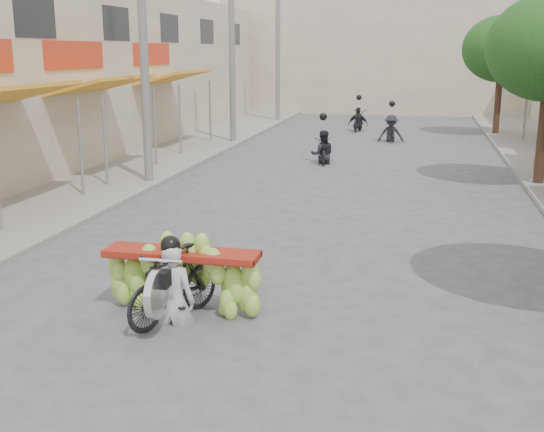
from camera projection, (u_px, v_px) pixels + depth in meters
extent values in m
plane|color=#58585D|center=(196.00, 425.00, 6.95)|extent=(120.00, 120.00, 0.00)
cube|color=gray|center=(139.00, 164.00, 22.62)|extent=(4.00, 60.00, 0.12)
cube|color=orange|center=(5.00, 95.00, 15.37)|extent=(1.77, 4.00, 0.53)
cylinder|color=slate|center=(81.00, 150.00, 17.26)|extent=(0.08, 0.08, 2.55)
cube|color=orange|center=(104.00, 84.00, 20.11)|extent=(1.77, 4.00, 0.53)
cylinder|color=slate|center=(105.00, 143.00, 18.58)|extent=(0.08, 0.08, 2.55)
cylinder|color=slate|center=(155.00, 128.00, 22.00)|extent=(0.08, 0.08, 2.55)
cube|color=red|center=(75.00, 55.00, 20.09)|extent=(0.10, 3.50, 0.80)
cube|color=orange|center=(174.00, 77.00, 25.81)|extent=(1.77, 4.00, 0.53)
cylinder|color=slate|center=(180.00, 121.00, 24.28)|extent=(0.08, 0.08, 2.55)
cylinder|color=slate|center=(210.00, 112.00, 27.70)|extent=(0.08, 0.08, 2.55)
cube|color=red|center=(152.00, 54.00, 25.79)|extent=(0.10, 3.50, 0.80)
cube|color=#1E2328|center=(34.00, 16.00, 17.96)|extent=(0.08, 2.00, 1.10)
cube|color=#1E2328|center=(116.00, 24.00, 22.71)|extent=(0.08, 2.00, 1.10)
cube|color=#1E2328|center=(169.00, 28.00, 27.46)|extent=(0.08, 2.00, 1.10)
cube|color=#1E2328|center=(207.00, 32.00, 32.21)|extent=(0.08, 2.00, 1.10)
cube|color=#1E2328|center=(234.00, 34.00, 36.95)|extent=(0.08, 2.00, 1.10)
cylinder|color=slate|center=(540.00, 121.00, 24.44)|extent=(0.08, 0.08, 2.55)
cylinder|color=slate|center=(525.00, 112.00, 28.05)|extent=(0.08, 0.08, 2.55)
cube|color=#C5B49C|center=(389.00, 54.00, 42.21)|extent=(20.00, 6.00, 7.00)
cylinder|color=slate|center=(143.00, 40.00, 18.51)|extent=(0.24, 0.24, 8.00)
cylinder|color=slate|center=(232.00, 43.00, 27.06)|extent=(0.24, 0.24, 8.00)
cylinder|color=slate|center=(278.00, 45.00, 35.61)|extent=(0.24, 0.24, 8.00)
cylinder|color=#3A2719|center=(543.00, 130.00, 18.76)|extent=(0.28, 0.28, 3.20)
cylinder|color=#3A2719|center=(498.00, 100.00, 30.15)|extent=(0.28, 0.28, 3.20)
ellipsoid|color=#1F5019|center=(502.00, 49.00, 29.63)|extent=(3.40, 3.40, 2.90)
imported|color=black|center=(174.00, 284.00, 9.54)|extent=(1.20, 1.87, 1.07)
cylinder|color=silver|center=(156.00, 294.00, 8.91)|extent=(0.10, 0.66, 0.66)
cube|color=black|center=(159.00, 279.00, 8.96)|extent=(0.28, 0.22, 0.22)
cylinder|color=silver|center=(161.00, 261.00, 9.00)|extent=(0.60, 0.05, 0.05)
cube|color=maroon|center=(182.00, 254.00, 9.80)|extent=(2.26, 0.55, 0.10)
imported|color=silver|center=(171.00, 243.00, 9.35)|extent=(0.62, 0.46, 1.71)
sphere|color=black|center=(168.00, 184.00, 9.13)|extent=(0.28, 0.28, 0.28)
imported|color=black|center=(323.00, 152.00, 22.98)|extent=(0.81, 1.51, 0.80)
imported|color=#222228|center=(323.00, 130.00, 22.81)|extent=(0.87, 0.63, 1.65)
sphere|color=black|center=(323.00, 117.00, 22.70)|extent=(0.26, 0.26, 0.26)
imported|color=black|center=(391.00, 131.00, 28.44)|extent=(0.68, 1.55, 0.88)
imported|color=#222228|center=(392.00, 115.00, 28.28)|extent=(1.14, 0.73, 1.65)
sphere|color=black|center=(392.00, 104.00, 28.17)|extent=(0.26, 0.26, 0.26)
imported|color=black|center=(358.00, 121.00, 32.24)|extent=(0.79, 1.76, 0.96)
imported|color=#222228|center=(359.00, 107.00, 32.09)|extent=(1.01, 0.63, 1.65)
sphere|color=black|center=(359.00, 97.00, 31.98)|extent=(0.26, 0.26, 0.26)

